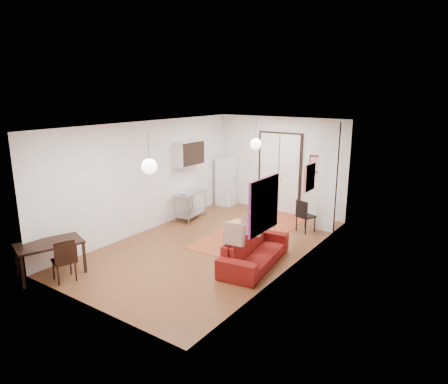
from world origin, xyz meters
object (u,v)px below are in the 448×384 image
Objects in this scene: sofa at (255,251)px; black_side_chair at (307,212)px; coffee_table at (244,226)px; dining_table at (49,246)px; kitchen_counter at (190,202)px; dining_chair_near at (67,255)px; dining_chair_far at (67,255)px; fridge at (226,181)px.

black_side_chair is at bearing -9.15° from sofa.
coffee_table is at bearing 72.93° from black_side_chair.
kitchen_counter is at bearing 90.00° from dining_table.
dining_chair_near is (-2.72, -2.69, 0.18)m from sofa.
black_side_chair reaches higher than dining_chair_far.
coffee_table is 2.18m from kitchen_counter.
sofa is at bearing -49.99° from coffee_table.
dining_chair_far is at bearing 180.00° from dining_chair_near.
coffee_table is at bearing 32.01° from sofa.
fridge is at bearing 5.08° from black_side_chair.
black_side_chair is (2.77, 5.35, 0.01)m from dining_chair_far.
kitchen_counter is 0.72× the size of fridge.
coffee_table is 0.56× the size of fridge.
sofa reaches higher than coffee_table.
fridge reaches higher than sofa.
dining_table is at bearing -98.00° from kitchen_counter.
coffee_table is at bearing -55.22° from fridge.
dining_chair_far is (0.00, 0.00, 0.00)m from dining_chair_near.
dining_chair_near is at bearing 10.77° from dining_table.
black_side_chair is at bearing 59.46° from dining_table.
sofa is at bearing 153.99° from dining_chair_near.
sofa is 2.51× the size of dining_chair_far.
kitchen_counter is at bearing 168.06° from coffee_table.
dining_table reaches higher than coffee_table.
dining_chair_near is at bearing -93.96° from fridge.
kitchen_counter is 4.39m from dining_chair_far.
dining_chair_near is (-1.68, -3.92, 0.16)m from coffee_table.
kitchen_counter is (-2.12, 0.45, 0.18)m from coffee_table.
dining_chair_near reaches higher than dining_table.
dining_chair_near is at bearing 82.82° from black_side_chair.
sofa is 4.21m from dining_table.
dining_chair_far is (0.44, -6.22, -0.29)m from fridge.
dining_table is at bearing -60.01° from dining_chair_near.
dining_table is 1.62× the size of black_side_chair.
fridge is at bearing 132.78° from coffee_table.
coffee_table is 4.54m from dining_table.
coffee_table is 0.78× the size of kitchen_counter.
kitchen_counter reaches higher than coffee_table.
fridge is at bearing -156.75° from dining_chair_far.
black_side_chair is (3.21, 5.44, -0.11)m from dining_table.
kitchen_counter is 1.31× the size of dining_chair_far.
dining_table is (-0.00, -6.30, -0.17)m from fridge.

